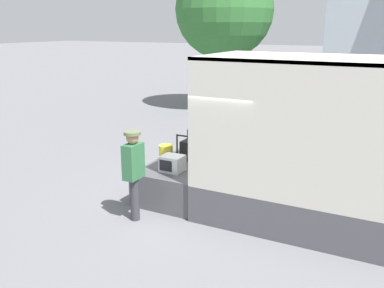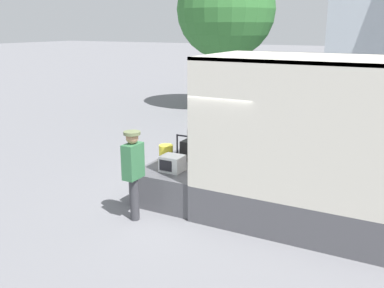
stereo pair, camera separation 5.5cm
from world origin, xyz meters
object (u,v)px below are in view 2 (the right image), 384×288
Objects in this scene: microwave at (172,163)px; orange_bucket at (166,152)px; worker_person at (133,166)px; portable_generator at (194,150)px; street_tree at (226,10)px.

orange_bucket reaches higher than microwave.
worker_person is at bearing -80.46° from orange_bucket.
worker_person is at bearing -98.58° from portable_generator.
street_tree reaches higher than microwave.
microwave is 0.26× the size of worker_person.
orange_bucket is 0.19× the size of worker_person.
street_tree is at bearing 110.05° from portable_generator.
street_tree is at bearing 106.56° from orange_bucket.
orange_bucket is 1.70m from worker_person.
worker_person is at bearing -103.76° from microwave.
street_tree reaches higher than orange_bucket.
portable_generator is 0.35× the size of worker_person.
worker_person is (0.28, -1.66, 0.20)m from orange_bucket.
worker_person is at bearing -74.41° from street_tree.
microwave is 0.91m from portable_generator.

